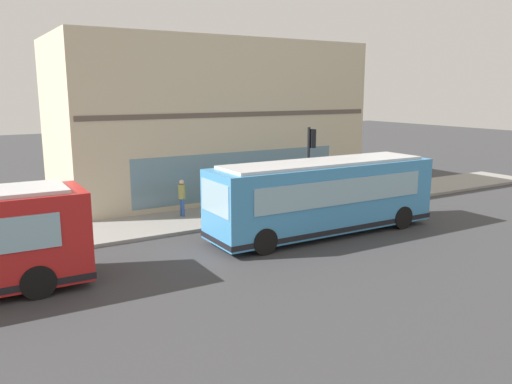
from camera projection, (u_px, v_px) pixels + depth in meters
name	position (u px, v px, depth m)	size (l,w,h in m)	color
ground	(314.00, 233.00, 21.49)	(120.00, 120.00, 0.00)	#38383A
sidewalk_curb	(259.00, 210.00, 25.20)	(3.69, 40.00, 0.15)	gray
building_corner	(207.00, 119.00, 29.20)	(7.84, 16.63, 8.55)	beige
city_bus_nearside	(323.00, 197.00, 21.14)	(2.66, 10.06, 3.07)	#3F8CC6
traffic_light_near_corner	(311.00, 152.00, 24.64)	(0.32, 0.49, 4.03)	black
fire_hydrant	(238.00, 200.00, 25.60)	(0.35, 0.35, 0.74)	yellow
pedestrian_walking_along_curb	(314.00, 179.00, 28.08)	(0.32, 0.32, 1.71)	#8C3F8C
pedestrian_near_hydrant	(242.00, 193.00, 23.81)	(0.32, 0.32, 1.78)	gold
pedestrian_near_building_entrance	(182.00, 195.00, 23.55)	(0.32, 0.32, 1.72)	#3359A5
newspaper_vending_box	(218.00, 204.00, 24.18)	(0.44, 0.43, 0.90)	#197233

